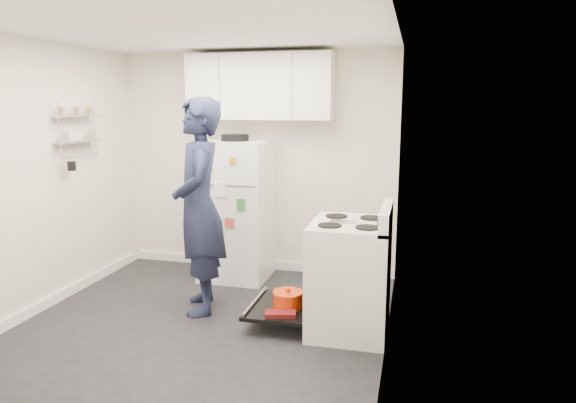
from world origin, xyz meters
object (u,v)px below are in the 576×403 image
(open_oven_door, at_px, (284,304))
(person, at_px, (199,207))
(electric_range, at_px, (348,278))
(refrigerator, at_px, (236,209))

(open_oven_door, xyz_separation_m, person, (-0.84, 0.13, 0.81))
(electric_range, height_order, open_oven_door, electric_range)
(electric_range, distance_m, person, 1.50)
(refrigerator, bearing_deg, electric_range, -38.27)
(electric_range, xyz_separation_m, open_oven_door, (-0.56, -0.01, -0.29))
(electric_range, bearing_deg, person, 175.19)
(open_oven_door, relative_size, person, 0.35)
(person, bearing_deg, open_oven_door, 57.37)
(refrigerator, bearing_deg, open_oven_door, -53.20)
(open_oven_door, xyz_separation_m, refrigerator, (-0.83, 1.11, 0.59))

